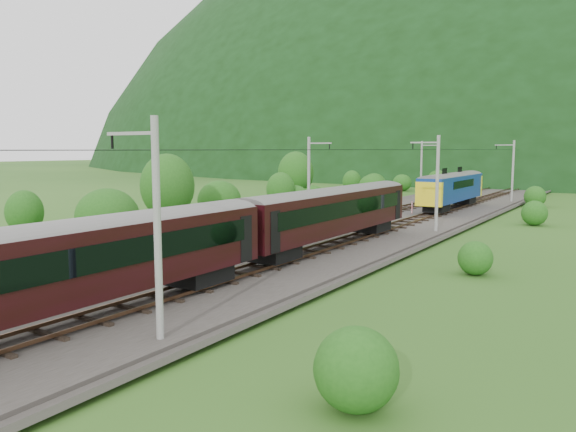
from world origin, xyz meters
The scene contains 13 objects.
ground centered at (0.00, 0.00, 0.00)m, with size 600.00×600.00×0.00m, color #254F18.
railbed centered at (0.00, 10.00, 0.15)m, with size 14.00×220.00×0.30m, color #38332D.
track_left centered at (-2.40, 10.00, 0.37)m, with size 2.40×220.00×0.27m.
track_right centered at (2.40, 10.00, 0.37)m, with size 2.40×220.00×0.27m.
catenary_left centered at (-6.12, 32.00, 4.50)m, with size 2.54×192.28×8.00m.
catenary_right centered at (6.12, 32.00, 4.50)m, with size 2.54×192.28×8.00m.
overhead_wires centered at (0.00, 10.00, 7.10)m, with size 4.83×198.00×0.03m.
mountain_ridge centered at (-120.00, 300.00, 0.00)m, with size 336.00×280.00×132.00m, color black.
hazard_post_near centered at (-0.10, 43.62, 0.94)m, with size 0.14×0.14×1.29m, color red.
hazard_post_far centered at (0.50, 59.37, 1.12)m, with size 0.17×0.17×1.63m, color red.
signal centered at (-4.48, 59.50, 1.71)m, with size 0.27×0.27×2.40m.
vegetation_left centered at (-14.10, 14.54, 2.67)m, with size 12.87×146.99×6.87m.
vegetation_right centered at (12.93, -0.54, 1.25)m, with size 7.35×104.49×3.08m.
Camera 1 is at (20.65, -14.17, 7.13)m, focal length 35.00 mm.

